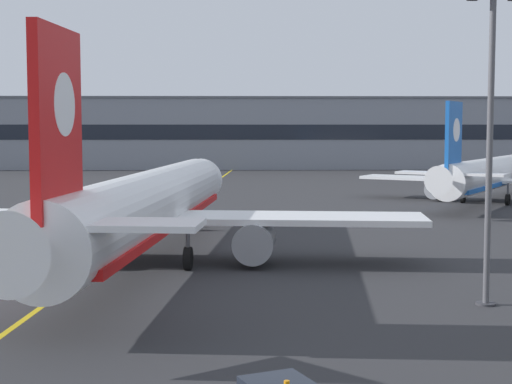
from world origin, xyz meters
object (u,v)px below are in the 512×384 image
(airliner_background, at_px, (489,175))
(airliner_foreground, at_px, (148,206))
(safety_cone_by_nose_gear, at_px, (198,224))
(apron_lamp_post, at_px, (490,142))

(airliner_background, bearing_deg, airliner_foreground, -131.37)
(airliner_foreground, height_order, airliner_background, airliner_foreground)
(airliner_foreground, relative_size, safety_cone_by_nose_gear, 75.48)
(airliner_background, xyz_separation_m, apron_lamp_post, (-15.35, -46.81, 4.29))
(apron_lamp_post, bearing_deg, airliner_foreground, 146.16)
(airliner_foreground, distance_m, safety_cone_by_nose_gear, 16.87)
(airliner_foreground, distance_m, airliner_background, 47.85)
(airliner_foreground, distance_m, apron_lamp_post, 19.98)
(apron_lamp_post, height_order, safety_cone_by_nose_gear, apron_lamp_post)
(airliner_foreground, relative_size, apron_lamp_post, 2.99)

